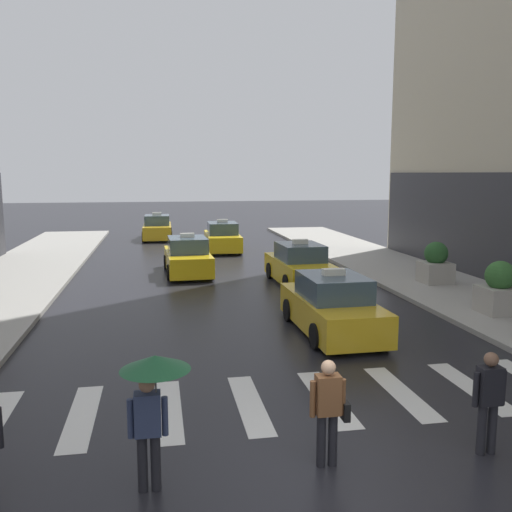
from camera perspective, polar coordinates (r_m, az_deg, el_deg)
ground_plane at (r=8.42m, az=8.64°, el=-22.67°), size 160.00×160.00×0.00m
crosswalk_markings at (r=10.98m, az=3.44°, el=-14.77°), size 11.30×2.80×0.01m
taxi_lead at (r=15.28m, az=7.90°, el=-5.25°), size 2.00×4.57×1.80m
taxi_second at (r=21.78m, az=4.53°, el=-1.04°), size 2.04×4.59×1.80m
taxi_third at (r=24.09m, az=-7.13°, el=-0.16°), size 2.04×4.59×1.80m
taxi_fourth at (r=31.17m, az=-3.52°, el=1.87°), size 2.01×4.58×1.80m
taxi_fifth at (r=37.22m, az=-10.23°, el=2.84°), size 1.98×4.56×1.80m
pedestrian_with_umbrella at (r=7.73m, az=-10.71°, el=-13.12°), size 0.96×0.96×1.94m
pedestrian_with_handbag at (r=8.49m, az=7.55°, el=-15.26°), size 0.60×0.24×1.65m
pedestrian_plain_coat at (r=9.46m, az=23.06°, el=-13.31°), size 0.55×0.24×1.65m
planter_near_corner at (r=18.20m, az=24.00°, el=-3.21°), size 1.10×1.10×1.60m
planter_mid_block at (r=22.36m, az=18.18°, el=-0.82°), size 1.10×1.10×1.60m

